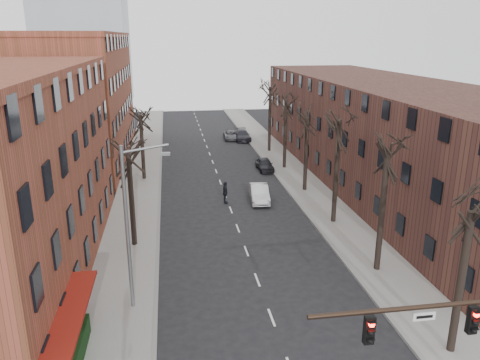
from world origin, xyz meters
name	(u,v)px	position (x,y,z in m)	size (l,w,h in m)	color
sidewalk_left	(141,176)	(-8.00, 35.00, 0.07)	(4.00, 90.00, 0.15)	gray
sidewalk_right	(290,170)	(8.00, 35.00, 0.07)	(4.00, 90.00, 0.15)	gray
building_left_far	(71,100)	(-16.00, 44.00, 7.00)	(12.00, 28.00, 14.00)	brown
building_right	(383,132)	(16.00, 30.00, 5.00)	(12.00, 50.00, 10.00)	#4D2C24
tree_right_a	(450,352)	(7.60, 4.00, 0.00)	(5.20, 5.20, 10.00)	black
tree_right_b	(376,271)	(7.60, 12.00, 0.00)	(5.20, 5.20, 10.80)	black
tree_right_c	(333,223)	(7.60, 20.00, 0.00)	(5.20, 5.20, 11.60)	black
tree_right_d	(304,191)	(7.60, 28.00, 0.00)	(5.20, 5.20, 10.00)	black
tree_right_e	(284,168)	(7.60, 36.00, 0.00)	(5.20, 5.20, 10.80)	black
tree_right_f	(269,152)	(7.60, 44.00, 0.00)	(5.20, 5.20, 11.60)	black
tree_left_a	(135,246)	(-7.60, 18.00, 0.00)	(5.20, 5.20, 9.50)	black
tree_left_b	(144,180)	(-7.60, 34.00, 0.00)	(5.20, 5.20, 9.50)	black
streetlight	(130,222)	(-7.03, 10.00, 5.01)	(2.45, 0.22, 9.03)	slate
silver_sedan	(259,193)	(2.81, 25.89, 0.73)	(1.53, 4.40, 1.45)	silver
parked_car_near	(265,164)	(5.30, 35.64, 0.67)	(1.57, 3.91, 1.33)	black
parked_car_mid	(242,135)	(5.30, 51.26, 0.71)	(1.98, 4.87, 1.41)	black
parked_car_far	(231,135)	(3.80, 52.13, 0.59)	(1.96, 4.24, 1.18)	#53555B
pedestrian_crossing	(225,193)	(-0.26, 25.70, 0.99)	(1.16, 0.48, 1.97)	black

